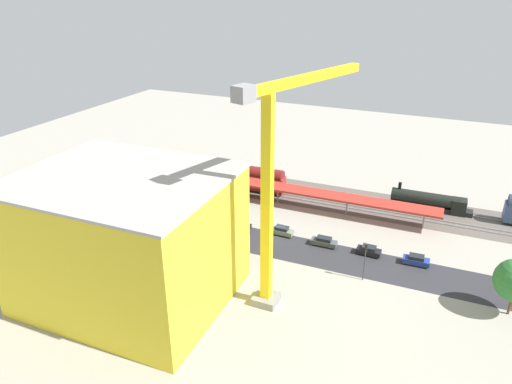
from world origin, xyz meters
The scene contains 21 objects.
ground_plane centered at (0.00, 0.00, 0.00)m, with size 206.14×206.14×0.00m, color #9E998C.
rail_bed centered at (0.00, -20.90, 0.00)m, with size 128.84×14.06×0.01m, color #5B544C.
street_asphalt centered at (0.00, 3.25, 0.00)m, with size 128.84×9.00×0.01m, color #2D2D33.
track_rails centered at (0.00, -20.90, 0.18)m, with size 128.82×9.91×0.12m.
platform_canopy_near centered at (5.43, -13.65, 3.89)m, with size 67.66×5.57×4.14m.
locomotive centered at (-25.64, -23.93, 1.80)m, with size 16.67×3.06×5.09m.
freight_coach_far centered at (14.47, -17.87, 3.10)m, with size 17.81×3.34×5.91m.
parked_car_0 centered at (-25.21, -0.33, 0.80)m, with size 4.49×2.06×1.79m.
parked_car_1 centered at (-17.14, -0.26, 0.77)m, with size 4.28×1.99×1.72m.
parked_car_2 centered at (-8.99, -0.05, 0.78)m, with size 4.79×1.82×1.75m.
parked_car_3 centered at (-0.48, -0.74, 0.79)m, with size 4.46×1.79×1.80m.
parked_car_4 centered at (7.83, 0.34, 0.74)m, with size 4.21×1.98×1.68m.
parked_car_5 centered at (15.57, -0.33, 0.76)m, with size 4.68×1.85×1.69m.
construction_building centered at (13.93, 25.80, 9.67)m, with size 28.86×23.70×19.34m, color yellow.
construction_roof_slab centered at (13.93, 25.80, 19.54)m, with size 29.46×24.30×0.40m, color #ADA89E.
tower_crane centered at (-6.29, 17.50, 19.90)m, with size 9.53×25.93×33.37m.
box_truck_0 centered at (25.43, 7.52, 1.73)m, with size 9.68×2.82×3.53m.
street_tree_0 centered at (13.08, 7.72, 4.45)m, with size 4.90×4.90×6.91m.
street_tree_1 centered at (17.58, 7.32, 5.33)m, with size 5.39×5.39×8.04m.
street_tree_2 centered at (15.47, 7.96, 4.90)m, with size 4.40×4.40×7.12m.
traffic_light centered at (-17.82, 7.85, 4.38)m, with size 0.50×0.36×6.61m.
Camera 1 is at (-27.28, 72.66, 44.01)m, focal length 32.57 mm.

